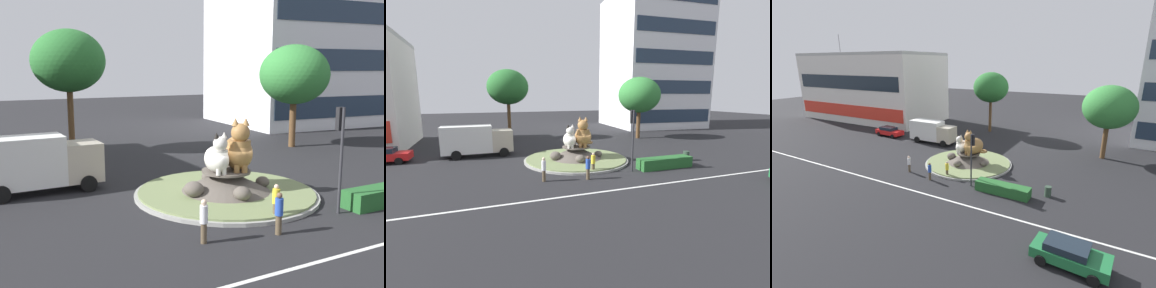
# 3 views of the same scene
# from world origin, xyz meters

# --- Properties ---
(ground_plane) EXTENTS (160.00, 160.00, 0.00)m
(ground_plane) POSITION_xyz_m (0.00, 0.00, 0.00)
(ground_plane) COLOR black
(lane_centreline) EXTENTS (112.00, 0.20, 0.01)m
(lane_centreline) POSITION_xyz_m (0.00, -8.42, 0.00)
(lane_centreline) COLOR silver
(lane_centreline) RESTS_ON ground
(roundabout_island) EXTENTS (9.68, 9.68, 1.37)m
(roundabout_island) POSITION_xyz_m (-0.02, -0.02, 0.49)
(roundabout_island) COLOR gray
(roundabout_island) RESTS_ON ground
(cat_statue_white) EXTENTS (1.62, 2.15, 2.14)m
(cat_statue_white) POSITION_xyz_m (-0.69, -0.24, 2.15)
(cat_statue_white) COLOR silver
(cat_statue_white) RESTS_ON roundabout_island
(cat_statue_tabby) EXTENTS (2.65, 2.88, 2.80)m
(cat_statue_tabby) POSITION_xyz_m (0.64, -0.17, 2.39)
(cat_statue_tabby) COLOR #9E703D
(cat_statue_tabby) RESTS_ON roundabout_island
(traffic_light_mast) EXTENTS (0.34, 0.46, 4.92)m
(traffic_light_mast) POSITION_xyz_m (3.03, -4.83, 3.44)
(traffic_light_mast) COLOR #2D2D33
(traffic_light_mast) RESTS_ON ground
(office_tower) EXTENTS (17.27, 17.21, 25.06)m
(office_tower) POSITION_xyz_m (24.35, 23.65, 12.53)
(office_tower) COLOR silver
(office_tower) RESTS_ON ground
(clipped_hedge_strip) EXTENTS (4.83, 1.20, 0.90)m
(clipped_hedge_strip) POSITION_xyz_m (6.16, -4.99, 0.45)
(clipped_hedge_strip) COLOR #235B28
(clipped_hedge_strip) RESTS_ON ground
(broadleaf_tree_behind_island) EXTENTS (5.59, 5.59, 9.59)m
(broadleaf_tree_behind_island) POSITION_xyz_m (-4.44, 15.40, 7.18)
(broadleaf_tree_behind_island) COLOR brown
(broadleaf_tree_behind_island) RESTS_ON ground
(second_tree_near_tower) EXTENTS (5.83, 5.83, 8.62)m
(second_tree_near_tower) POSITION_xyz_m (12.93, 9.79, 6.11)
(second_tree_near_tower) COLOR brown
(second_tree_near_tower) RESTS_ON ground
(pedestrian_yellow_shirt) EXTENTS (0.34, 0.34, 1.62)m
(pedestrian_yellow_shirt) POSITION_xyz_m (-0.09, -4.25, 0.85)
(pedestrian_yellow_shirt) COLOR brown
(pedestrian_yellow_shirt) RESTS_ON ground
(pedestrian_blue_shirt) EXTENTS (0.34, 0.34, 1.75)m
(pedestrian_blue_shirt) POSITION_xyz_m (-1.13, -5.72, 0.93)
(pedestrian_blue_shirt) COLOR brown
(pedestrian_blue_shirt) RESTS_ON ground
(pedestrian_white_shirt) EXTENTS (0.32, 0.32, 1.75)m
(pedestrian_white_shirt) POSITION_xyz_m (-4.24, -5.09, 0.94)
(pedestrian_white_shirt) COLOR brown
(pedestrian_white_shirt) RESTS_ON ground
(delivery_box_truck) EXTENTS (6.71, 2.56, 3.11)m
(delivery_box_truck) POSITION_xyz_m (-8.76, 5.18, 1.68)
(delivery_box_truck) COLOR #B7AD99
(delivery_box_truck) RESTS_ON ground
(litter_bin) EXTENTS (0.56, 0.56, 0.90)m
(litter_bin) POSITION_xyz_m (9.72, -3.54, 0.45)
(litter_bin) COLOR #2D4233
(litter_bin) RESTS_ON ground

